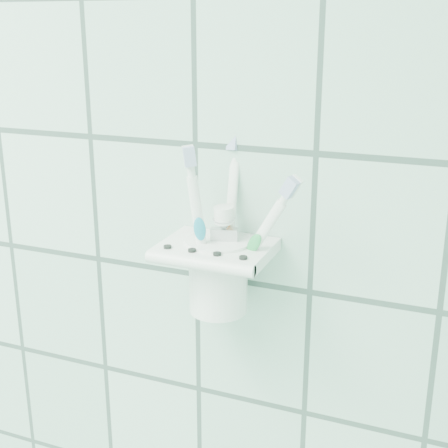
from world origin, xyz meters
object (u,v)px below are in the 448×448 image
Objects in this scene: toothbrush_blue at (223,222)px; toothbrush_orange at (220,223)px; toothbrush_pink at (210,229)px; toothpaste_tube at (226,247)px; holder_bracket at (217,251)px; cup at (218,272)px.

toothbrush_orange is at bearing 141.15° from toothbrush_blue.
toothpaste_tube is at bearing 31.04° from toothbrush_pink.
toothbrush_orange reaches higher than toothbrush_pink.
toothbrush_orange is 0.03m from toothpaste_tube.
cup is at bearing 85.62° from holder_bracket.
toothbrush_blue reaches higher than cup.
toothpaste_tube is at bearing 59.76° from holder_bracket.
toothbrush_pink is at bearing -82.11° from toothbrush_orange.
holder_bracket is at bearing -158.37° from toothbrush_blue.
cup is at bearing 171.31° from toothbrush_blue.
toothbrush_blue reaches higher than holder_bracket.
cup is 0.43× the size of toothbrush_blue.
holder_bracket and cup have the same top height.
toothbrush_blue is at bearing -39.11° from toothbrush_orange.
holder_bracket is 0.04m from toothbrush_blue.
toothbrush_blue reaches higher than toothpaste_tube.
toothbrush_orange reaches higher than holder_bracket.
cup is at bearing -145.07° from toothpaste_tube.
toothbrush_blue is (0.01, 0.01, 0.01)m from toothbrush_pink.
toothbrush_blue is 1.68× the size of toothpaste_tube.
cup is (0.00, 0.00, -0.03)m from holder_bracket.
cup is 0.06m from toothbrush_pink.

